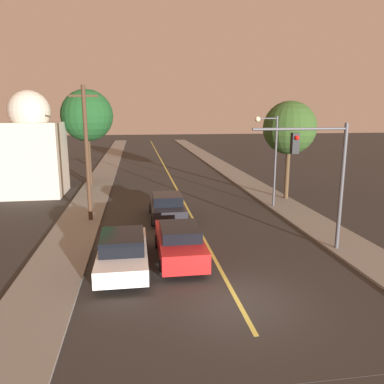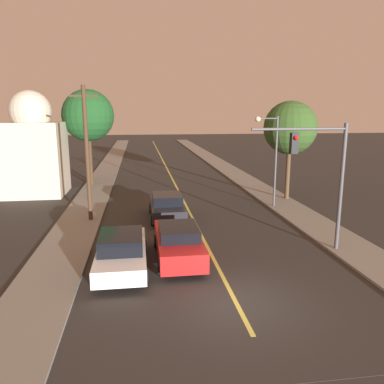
{
  "view_description": "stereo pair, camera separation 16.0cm",
  "coord_description": "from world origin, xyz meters",
  "px_view_note": "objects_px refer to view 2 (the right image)",
  "views": [
    {
      "loc": [
        -3.27,
        -11.31,
        6.35
      ],
      "look_at": [
        0.0,
        10.73,
        1.6
      ],
      "focal_mm": 35.0,
      "sensor_mm": 36.0,
      "label": 1
    },
    {
      "loc": [
        -3.11,
        -11.33,
        6.35
      ],
      "look_at": [
        0.0,
        10.73,
        1.6
      ],
      "focal_mm": 35.0,
      "sensor_mm": 36.0,
      "label": 2
    }
  ],
  "objects_px": {
    "streetlamp_right": "(271,148)",
    "tree_left_far": "(88,116)",
    "tree_left_near": "(88,125)",
    "utility_pole_left": "(87,152)",
    "traffic_signal_mast": "(322,166)",
    "tree_right_near": "(290,128)",
    "domed_building_left": "(34,149)",
    "car_outer_lane_front": "(122,251)",
    "car_near_lane_second": "(167,206)",
    "car_near_lane_front": "(178,242)"
  },
  "relations": [
    {
      "from": "streetlamp_right",
      "to": "tree_right_near",
      "type": "distance_m",
      "value": 3.22
    },
    {
      "from": "streetlamp_right",
      "to": "tree_left_far",
      "type": "bearing_deg",
      "value": 143.15
    },
    {
      "from": "car_near_lane_second",
      "to": "traffic_signal_mast",
      "type": "height_order",
      "value": "traffic_signal_mast"
    },
    {
      "from": "traffic_signal_mast",
      "to": "streetlamp_right",
      "type": "relative_size",
      "value": 0.96
    },
    {
      "from": "car_near_lane_front",
      "to": "car_outer_lane_front",
      "type": "bearing_deg",
      "value": -164.72
    },
    {
      "from": "traffic_signal_mast",
      "to": "utility_pole_left",
      "type": "height_order",
      "value": "utility_pole_left"
    },
    {
      "from": "car_near_lane_front",
      "to": "streetlamp_right",
      "type": "bearing_deg",
      "value": 49.6
    },
    {
      "from": "car_near_lane_front",
      "to": "tree_right_near",
      "type": "xyz_separation_m",
      "value": [
        9.12,
        10.28,
        4.44
      ]
    },
    {
      "from": "car_outer_lane_front",
      "to": "utility_pole_left",
      "type": "xyz_separation_m",
      "value": [
        -2.14,
        7.25,
        3.36
      ]
    },
    {
      "from": "tree_left_near",
      "to": "domed_building_left",
      "type": "distance_m",
      "value": 6.27
    },
    {
      "from": "tree_left_near",
      "to": "domed_building_left",
      "type": "bearing_deg",
      "value": -126.63
    },
    {
      "from": "traffic_signal_mast",
      "to": "tree_left_near",
      "type": "bearing_deg",
      "value": 122.25
    },
    {
      "from": "car_near_lane_front",
      "to": "car_near_lane_second",
      "type": "height_order",
      "value": "car_near_lane_front"
    },
    {
      "from": "car_outer_lane_front",
      "to": "domed_building_left",
      "type": "distance_m",
      "value": 17.45
    },
    {
      "from": "tree_right_near",
      "to": "traffic_signal_mast",
      "type": "bearing_deg",
      "value": -104.77
    },
    {
      "from": "traffic_signal_mast",
      "to": "tree_left_near",
      "type": "distance_m",
      "value": 23.43
    },
    {
      "from": "utility_pole_left",
      "to": "tree_right_near",
      "type": "bearing_deg",
      "value": 15.08
    },
    {
      "from": "streetlamp_right",
      "to": "utility_pole_left",
      "type": "relative_size",
      "value": 0.78
    },
    {
      "from": "tree_right_near",
      "to": "domed_building_left",
      "type": "height_order",
      "value": "domed_building_left"
    },
    {
      "from": "car_near_lane_second",
      "to": "domed_building_left",
      "type": "xyz_separation_m",
      "value": [
        -9.67,
        8.41,
        2.79
      ]
    },
    {
      "from": "car_outer_lane_front",
      "to": "tree_left_near",
      "type": "height_order",
      "value": "tree_left_near"
    },
    {
      "from": "traffic_signal_mast",
      "to": "car_near_lane_front",
      "type": "bearing_deg",
      "value": -179.86
    },
    {
      "from": "streetlamp_right",
      "to": "tree_right_near",
      "type": "height_order",
      "value": "tree_right_near"
    },
    {
      "from": "car_near_lane_second",
      "to": "tree_left_near",
      "type": "height_order",
      "value": "tree_left_near"
    },
    {
      "from": "utility_pole_left",
      "to": "domed_building_left",
      "type": "xyz_separation_m",
      "value": [
        -5.12,
        8.37,
        -0.58
      ]
    },
    {
      "from": "car_outer_lane_front",
      "to": "domed_building_left",
      "type": "relative_size",
      "value": 0.64
    },
    {
      "from": "traffic_signal_mast",
      "to": "tree_left_near",
      "type": "relative_size",
      "value": 0.9
    },
    {
      "from": "domed_building_left",
      "to": "streetlamp_right",
      "type": "bearing_deg",
      "value": -22.09
    },
    {
      "from": "streetlamp_right",
      "to": "tree_left_near",
      "type": "distance_m",
      "value": 17.5
    },
    {
      "from": "car_near_lane_second",
      "to": "utility_pole_left",
      "type": "height_order",
      "value": "utility_pole_left"
    },
    {
      "from": "traffic_signal_mast",
      "to": "tree_left_near",
      "type": "height_order",
      "value": "tree_left_near"
    },
    {
      "from": "car_outer_lane_front",
      "to": "tree_left_near",
      "type": "bearing_deg",
      "value": 100.13
    },
    {
      "from": "car_near_lane_second",
      "to": "tree_left_near",
      "type": "xyz_separation_m",
      "value": [
        -6.07,
        13.25,
        4.48
      ]
    },
    {
      "from": "tree_right_near",
      "to": "car_outer_lane_front",
      "type": "bearing_deg",
      "value": -136.53
    },
    {
      "from": "streetlamp_right",
      "to": "tree_left_near",
      "type": "xyz_separation_m",
      "value": [
        -13.05,
        11.6,
        1.22
      ]
    },
    {
      "from": "car_outer_lane_front",
      "to": "tree_left_far",
      "type": "height_order",
      "value": "tree_left_far"
    },
    {
      "from": "tree_left_near",
      "to": "utility_pole_left",
      "type": "bearing_deg",
      "value": -83.44
    },
    {
      "from": "car_near_lane_front",
      "to": "car_near_lane_second",
      "type": "relative_size",
      "value": 1.06
    },
    {
      "from": "tree_right_near",
      "to": "domed_building_left",
      "type": "distance_m",
      "value": 19.44
    },
    {
      "from": "car_near_lane_second",
      "to": "domed_building_left",
      "type": "distance_m",
      "value": 13.12
    },
    {
      "from": "traffic_signal_mast",
      "to": "streetlamp_right",
      "type": "distance_m",
      "value": 8.21
    },
    {
      "from": "domed_building_left",
      "to": "utility_pole_left",
      "type": "bearing_deg",
      "value": -58.54
    },
    {
      "from": "car_near_lane_second",
      "to": "tree_left_far",
      "type": "xyz_separation_m",
      "value": [
        -5.79,
        11.22,
        5.3
      ]
    },
    {
      "from": "tree_left_near",
      "to": "domed_building_left",
      "type": "relative_size",
      "value": 0.8
    },
    {
      "from": "car_near_lane_front",
      "to": "streetlamp_right",
      "type": "height_order",
      "value": "streetlamp_right"
    },
    {
      "from": "tree_right_near",
      "to": "streetlamp_right",
      "type": "bearing_deg",
      "value": -135.9
    },
    {
      "from": "utility_pole_left",
      "to": "tree_left_far",
      "type": "xyz_separation_m",
      "value": [
        -1.24,
        11.18,
        1.94
      ]
    },
    {
      "from": "domed_building_left",
      "to": "tree_left_far",
      "type": "bearing_deg",
      "value": 35.95
    },
    {
      "from": "tree_left_far",
      "to": "tree_right_near",
      "type": "bearing_deg",
      "value": -26.69
    },
    {
      "from": "traffic_signal_mast",
      "to": "tree_right_near",
      "type": "distance_m",
      "value": 10.68
    }
  ]
}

